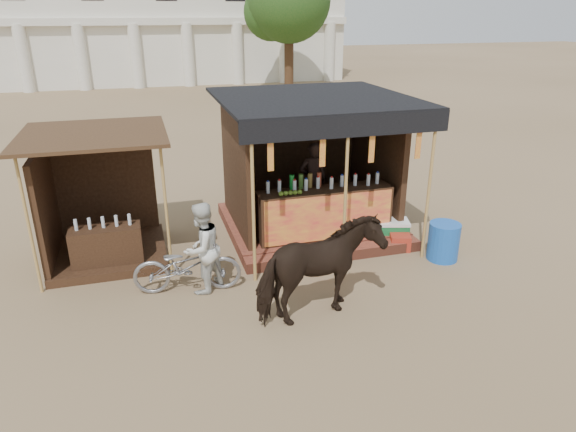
% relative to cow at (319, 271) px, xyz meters
% --- Properties ---
extents(ground, '(120.00, 120.00, 0.00)m').
position_rel_cow_xyz_m(ground, '(-0.05, -0.16, -0.79)').
color(ground, '#846B4C').
rests_on(ground, ground).
extents(main_stall, '(3.60, 3.61, 2.78)m').
position_rel_cow_xyz_m(main_stall, '(0.95, 3.19, 0.24)').
color(main_stall, brown).
rests_on(main_stall, ground).
extents(secondary_stall, '(2.40, 2.40, 2.38)m').
position_rel_cow_xyz_m(secondary_stall, '(-3.22, 3.07, 0.06)').
color(secondary_stall, '#3C2516').
rests_on(secondary_stall, ground).
extents(cow, '(2.01, 1.27, 1.57)m').
position_rel_cow_xyz_m(cow, '(0.00, 0.00, 0.00)').
color(cow, black).
rests_on(cow, ground).
extents(motorbike, '(1.80, 0.84, 0.91)m').
position_rel_cow_xyz_m(motorbike, '(-1.78, 1.35, -0.33)').
color(motorbike, gray).
rests_on(motorbike, ground).
extents(bystander, '(0.94, 0.92, 1.52)m').
position_rel_cow_xyz_m(bystander, '(-1.53, 1.31, -0.03)').
color(bystander, silver).
rests_on(bystander, ground).
extents(blue_barrel, '(0.65, 0.65, 0.70)m').
position_rel_cow_xyz_m(blue_barrel, '(2.86, 1.22, -0.43)').
color(blue_barrel, blue).
rests_on(blue_barrel, ground).
extents(red_crate, '(0.49, 0.50, 0.30)m').
position_rel_cow_xyz_m(red_crate, '(2.31, 1.84, -0.64)').
color(red_crate, '#A32B1B').
rests_on(red_crate, ground).
extents(cooler, '(0.74, 0.60, 0.46)m').
position_rel_cow_xyz_m(cooler, '(2.30, 2.16, -0.55)').
color(cooler, '#176832').
rests_on(cooler, ground).
extents(background_building, '(26.00, 7.45, 8.18)m').
position_rel_cow_xyz_m(background_building, '(-2.05, 29.78, 3.19)').
color(background_building, silver).
rests_on(background_building, ground).
extents(tree, '(4.50, 4.40, 7.00)m').
position_rel_cow_xyz_m(tree, '(5.76, 21.98, 3.85)').
color(tree, '#382314').
rests_on(tree, ground).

